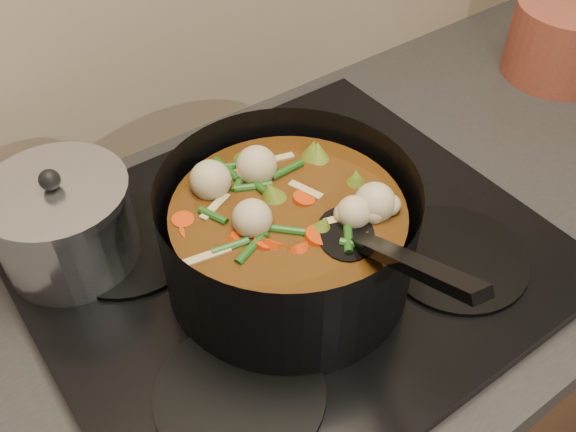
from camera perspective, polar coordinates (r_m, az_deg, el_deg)
counter at (r=1.20m, az=0.16°, el=-18.52°), size 2.64×0.64×0.91m
stovetop at (r=0.82m, az=0.22°, el=-3.65°), size 0.62×0.54×0.03m
stockpot at (r=0.74m, az=0.04°, el=-1.87°), size 0.37×0.44×0.21m
saucepan at (r=0.81m, az=-19.24°, el=-0.59°), size 0.17×0.17×0.14m
terracotta_crock at (r=1.23m, az=23.28°, el=14.17°), size 0.21×0.21×0.13m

